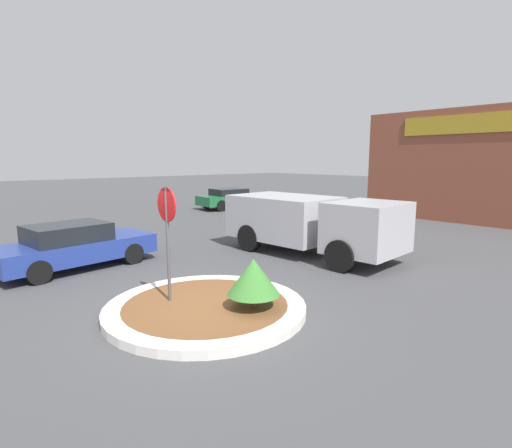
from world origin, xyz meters
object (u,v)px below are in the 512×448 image
at_px(utility_truck, 310,221).
at_px(parked_sedan_blue, 74,246).
at_px(stop_sign, 167,225).
at_px(parked_sedan_green, 231,198).

distance_m(utility_truck, parked_sedan_blue, 7.25).
bearing_deg(stop_sign, utility_truck, 102.12).
relative_size(utility_truck, parked_sedan_green, 1.36).
xyz_separation_m(stop_sign, parked_sedan_blue, (-4.63, -0.47, -1.13)).
height_order(utility_truck, parked_sedan_blue, utility_truck).
xyz_separation_m(utility_truck, parked_sedan_blue, (-3.35, -6.41, -0.45)).
xyz_separation_m(stop_sign, parked_sedan_green, (-12.78, 11.66, -1.12)).
relative_size(utility_truck, parked_sedan_blue, 1.34).
height_order(stop_sign, parked_sedan_blue, stop_sign).
relative_size(parked_sedan_green, parked_sedan_blue, 0.99).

